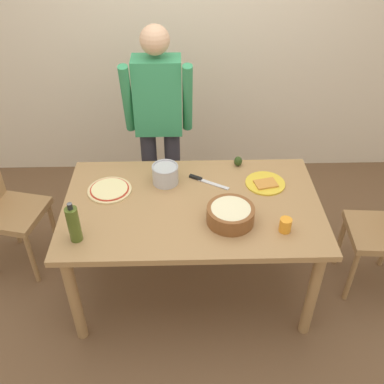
{
  "coord_description": "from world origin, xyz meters",
  "views": [
    {
      "loc": [
        -0.06,
        -2.11,
        2.47
      ],
      "look_at": [
        0.0,
        0.05,
        0.81
      ],
      "focal_mm": 41.06,
      "sensor_mm": 36.0,
      "label": 1
    }
  ],
  "objects_px": {
    "chair_wooden_left": "(2,204)",
    "dining_table": "(192,214)",
    "popcorn_bowl": "(231,213)",
    "steel_pot": "(165,174)",
    "olive_oil_bottle": "(74,224)",
    "cup_orange": "(285,225)",
    "chef_knife": "(204,181)",
    "person_cook": "(159,120)",
    "plate_with_slice": "(265,183)",
    "pizza_raw_on_board": "(110,190)",
    "avocado": "(238,161)"
  },
  "relations": [
    {
      "from": "chair_wooden_left",
      "to": "dining_table",
      "type": "bearing_deg",
      "value": -12.49
    },
    {
      "from": "popcorn_bowl",
      "to": "steel_pot",
      "type": "bearing_deg",
      "value": 134.21
    },
    {
      "from": "dining_table",
      "to": "chair_wooden_left",
      "type": "relative_size",
      "value": 1.68
    },
    {
      "from": "olive_oil_bottle",
      "to": "cup_orange",
      "type": "bearing_deg",
      "value": 1.9
    },
    {
      "from": "popcorn_bowl",
      "to": "cup_orange",
      "type": "height_order",
      "value": "popcorn_bowl"
    },
    {
      "from": "steel_pot",
      "to": "cup_orange",
      "type": "relative_size",
      "value": 2.04
    },
    {
      "from": "cup_orange",
      "to": "chef_knife",
      "type": "xyz_separation_m",
      "value": [
        -0.44,
        0.49,
        -0.04
      ]
    },
    {
      "from": "person_cook",
      "to": "chef_knife",
      "type": "relative_size",
      "value": 6.19
    },
    {
      "from": "plate_with_slice",
      "to": "pizza_raw_on_board",
      "type": "bearing_deg",
      "value": -177.46
    },
    {
      "from": "pizza_raw_on_board",
      "to": "olive_oil_bottle",
      "type": "distance_m",
      "value": 0.47
    },
    {
      "from": "popcorn_bowl",
      "to": "cup_orange",
      "type": "distance_m",
      "value": 0.32
    },
    {
      "from": "person_cook",
      "to": "popcorn_bowl",
      "type": "bearing_deg",
      "value": -64.52
    },
    {
      "from": "olive_oil_bottle",
      "to": "cup_orange",
      "type": "distance_m",
      "value": 1.18
    },
    {
      "from": "olive_oil_bottle",
      "to": "avocado",
      "type": "height_order",
      "value": "olive_oil_bottle"
    },
    {
      "from": "steel_pot",
      "to": "dining_table",
      "type": "bearing_deg",
      "value": -53.13
    },
    {
      "from": "pizza_raw_on_board",
      "to": "person_cook",
      "type": "bearing_deg",
      "value": 63.78
    },
    {
      "from": "olive_oil_bottle",
      "to": "avocado",
      "type": "bearing_deg",
      "value": 35.88
    },
    {
      "from": "olive_oil_bottle",
      "to": "avocado",
      "type": "distance_m",
      "value": 1.22
    },
    {
      "from": "plate_with_slice",
      "to": "popcorn_bowl",
      "type": "bearing_deg",
      "value": -126.52
    },
    {
      "from": "plate_with_slice",
      "to": "popcorn_bowl",
      "type": "relative_size",
      "value": 0.93
    },
    {
      "from": "pizza_raw_on_board",
      "to": "chef_knife",
      "type": "xyz_separation_m",
      "value": [
        0.61,
        0.09,
        -0.0
      ]
    },
    {
      "from": "pizza_raw_on_board",
      "to": "avocado",
      "type": "relative_size",
      "value": 4.03
    },
    {
      "from": "chef_knife",
      "to": "dining_table",
      "type": "bearing_deg",
      "value": -110.18
    },
    {
      "from": "dining_table",
      "to": "plate_with_slice",
      "type": "xyz_separation_m",
      "value": [
        0.48,
        0.19,
        0.1
      ]
    },
    {
      "from": "person_cook",
      "to": "olive_oil_bottle",
      "type": "relative_size",
      "value": 6.33
    },
    {
      "from": "pizza_raw_on_board",
      "to": "olive_oil_bottle",
      "type": "height_order",
      "value": "olive_oil_bottle"
    },
    {
      "from": "pizza_raw_on_board",
      "to": "cup_orange",
      "type": "xyz_separation_m",
      "value": [
        1.05,
        -0.4,
        0.03
      ]
    },
    {
      "from": "chair_wooden_left",
      "to": "olive_oil_bottle",
      "type": "distance_m",
      "value": 0.95
    },
    {
      "from": "person_cook",
      "to": "chair_wooden_left",
      "type": "xyz_separation_m",
      "value": [
        -1.1,
        -0.46,
        -0.4
      ]
    },
    {
      "from": "dining_table",
      "to": "person_cook",
      "type": "distance_m",
      "value": 0.83
    },
    {
      "from": "person_cook",
      "to": "avocado",
      "type": "xyz_separation_m",
      "value": [
        0.55,
        -0.35,
        -0.14
      ]
    },
    {
      "from": "dining_table",
      "to": "chef_knife",
      "type": "bearing_deg",
      "value": 69.82
    },
    {
      "from": "steel_pot",
      "to": "person_cook",
      "type": "bearing_deg",
      "value": 95.89
    },
    {
      "from": "olive_oil_bottle",
      "to": "chef_knife",
      "type": "relative_size",
      "value": 0.98
    },
    {
      "from": "person_cook",
      "to": "chair_wooden_left",
      "type": "distance_m",
      "value": 1.25
    },
    {
      "from": "pizza_raw_on_board",
      "to": "steel_pot",
      "type": "xyz_separation_m",
      "value": [
        0.36,
        0.09,
        0.06
      ]
    },
    {
      "from": "popcorn_bowl",
      "to": "olive_oil_bottle",
      "type": "bearing_deg",
      "value": -171.61
    },
    {
      "from": "person_cook",
      "to": "cup_orange",
      "type": "height_order",
      "value": "person_cook"
    },
    {
      "from": "dining_table",
      "to": "olive_oil_bottle",
      "type": "distance_m",
      "value": 0.75
    },
    {
      "from": "pizza_raw_on_board",
      "to": "popcorn_bowl",
      "type": "xyz_separation_m",
      "value": [
        0.75,
        -0.31,
        0.05
      ]
    },
    {
      "from": "person_cook",
      "to": "pizza_raw_on_board",
      "type": "height_order",
      "value": "person_cook"
    },
    {
      "from": "chef_knife",
      "to": "steel_pot",
      "type": "bearing_deg",
      "value": -179.42
    },
    {
      "from": "person_cook",
      "to": "popcorn_bowl",
      "type": "xyz_separation_m",
      "value": [
        0.44,
        -0.93,
        -0.12
      ]
    },
    {
      "from": "dining_table",
      "to": "person_cook",
      "type": "xyz_separation_m",
      "value": [
        -0.22,
        0.76,
        0.27
      ]
    },
    {
      "from": "person_cook",
      "to": "chef_knife",
      "type": "xyz_separation_m",
      "value": [
        0.31,
        -0.53,
        -0.17
      ]
    },
    {
      "from": "person_cook",
      "to": "cup_orange",
      "type": "relative_size",
      "value": 19.06
    },
    {
      "from": "steel_pot",
      "to": "pizza_raw_on_board",
      "type": "bearing_deg",
      "value": -166.59
    },
    {
      "from": "popcorn_bowl",
      "to": "plate_with_slice",
      "type": "bearing_deg",
      "value": 53.48
    },
    {
      "from": "person_cook",
      "to": "steel_pot",
      "type": "relative_size",
      "value": 9.34
    },
    {
      "from": "person_cook",
      "to": "chef_knife",
      "type": "bearing_deg",
      "value": -59.71
    }
  ]
}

